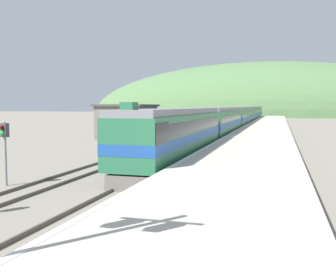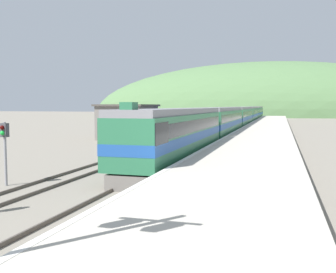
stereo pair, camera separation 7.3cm
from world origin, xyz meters
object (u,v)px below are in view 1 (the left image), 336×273
(carriage_second, at_px, (221,122))
(carriage_third, at_px, (239,117))
(carriage_fourth, at_px, (249,114))
(siding_train, at_px, (208,119))
(signal_post_siding, at_px, (4,140))
(carriage_fifth, at_px, (255,113))
(express_train_lead_car, at_px, (177,134))

(carriage_second, distance_m, carriage_third, 22.28)
(carriage_second, distance_m, carriage_fourth, 44.56)
(siding_train, xyz_separation_m, signal_post_siding, (-1.94, -48.17, 0.44))
(carriage_fifth, bearing_deg, carriage_fourth, -90.00)
(carriage_second, height_order, siding_train, carriage_second)
(express_train_lead_car, bearing_deg, carriage_third, 90.00)
(signal_post_siding, bearing_deg, carriage_fourth, 85.07)
(express_train_lead_car, bearing_deg, siding_train, 96.81)
(carriage_third, distance_m, siding_train, 7.02)
(carriage_fourth, bearing_deg, carriage_fifth, 90.00)
(carriage_third, height_order, siding_train, carriage_third)
(express_train_lead_car, xyz_separation_m, siding_train, (-4.60, 38.49, -0.22))
(carriage_third, relative_size, carriage_fourth, 1.00)
(carriage_fourth, height_order, signal_post_siding, carriage_fourth)
(express_train_lead_car, relative_size, carriage_fourth, 0.91)
(express_train_lead_car, relative_size, carriage_second, 0.91)
(express_train_lead_car, distance_m, siding_train, 38.77)
(carriage_second, xyz_separation_m, carriage_third, (0.00, 22.28, 0.00))
(carriage_third, bearing_deg, signal_post_siding, -96.97)
(carriage_fourth, bearing_deg, signal_post_siding, -94.93)
(siding_train, bearing_deg, signal_post_siding, -92.30)
(express_train_lead_car, distance_m, carriage_fourth, 66.07)
(carriage_second, xyz_separation_m, carriage_fifth, (0.00, 66.85, 0.00))
(carriage_fourth, distance_m, siding_train, 27.96)
(carriage_third, bearing_deg, carriage_fourth, 90.00)
(carriage_second, relative_size, carriage_fourth, 1.00)
(signal_post_siding, bearing_deg, carriage_fifth, 86.18)
(express_train_lead_car, xyz_separation_m, carriage_second, (0.00, 21.50, -0.01))
(express_train_lead_car, xyz_separation_m, carriage_third, (0.00, 43.78, -0.01))
(carriage_fourth, relative_size, signal_post_siding, 6.54)
(carriage_third, xyz_separation_m, signal_post_siding, (-6.54, -53.46, 0.23))
(carriage_second, height_order, signal_post_siding, carriage_second)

